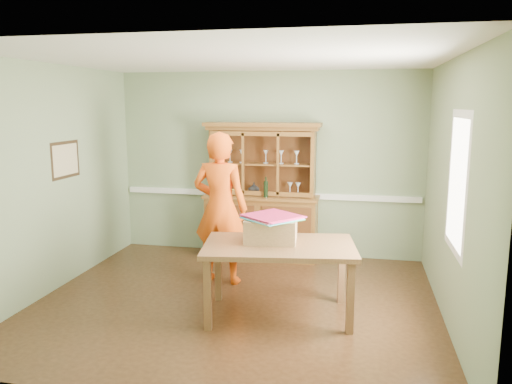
% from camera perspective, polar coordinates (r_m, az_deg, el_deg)
% --- Properties ---
extents(floor, '(4.50, 4.50, 0.00)m').
position_cam_1_polar(floor, '(5.83, -2.33, -12.48)').
color(floor, '#4C2E18').
rests_on(floor, ground).
extents(ceiling, '(4.50, 4.50, 0.00)m').
position_cam_1_polar(ceiling, '(5.40, -2.54, 15.01)').
color(ceiling, white).
rests_on(ceiling, wall_back).
extents(wall_back, '(4.50, 0.00, 4.50)m').
position_cam_1_polar(wall_back, '(7.39, 1.39, 3.19)').
color(wall_back, gray).
rests_on(wall_back, floor).
extents(wall_left, '(0.00, 4.00, 4.00)m').
position_cam_1_polar(wall_left, '(6.39, -22.40, 1.35)').
color(wall_left, gray).
rests_on(wall_left, floor).
extents(wall_right, '(0.00, 4.00, 4.00)m').
position_cam_1_polar(wall_right, '(5.37, 21.53, -0.10)').
color(wall_right, gray).
rests_on(wall_right, floor).
extents(wall_front, '(4.50, 0.00, 4.50)m').
position_cam_1_polar(wall_front, '(3.59, -10.32, -4.32)').
color(wall_front, gray).
rests_on(wall_front, floor).
extents(chair_rail, '(4.41, 0.05, 0.08)m').
position_cam_1_polar(chair_rail, '(7.43, 1.34, -0.28)').
color(chair_rail, white).
rests_on(chair_rail, wall_back).
extents(framed_map, '(0.03, 0.60, 0.46)m').
position_cam_1_polar(framed_map, '(6.60, -20.91, 3.46)').
color(framed_map, '#312213').
rests_on(framed_map, wall_left).
extents(window_panel, '(0.03, 0.96, 1.36)m').
position_cam_1_polar(window_panel, '(5.05, 21.96, 0.99)').
color(window_panel, white).
rests_on(window_panel, wall_right).
extents(china_hutch, '(1.68, 0.55, 1.97)m').
position_cam_1_polar(china_hutch, '(7.29, 0.68, -2.12)').
color(china_hutch, brown).
rests_on(china_hutch, floor).
extents(dining_table, '(1.69, 1.16, 0.78)m').
position_cam_1_polar(dining_table, '(5.27, 2.67, -6.95)').
color(dining_table, brown).
rests_on(dining_table, floor).
extents(cardboard_box, '(0.57, 0.47, 0.25)m').
position_cam_1_polar(cardboard_box, '(5.32, 1.72, -4.33)').
color(cardboard_box, tan).
rests_on(cardboard_box, dining_table).
extents(kite_stack, '(0.69, 0.69, 0.04)m').
position_cam_1_polar(kite_stack, '(5.25, 1.95, -2.88)').
color(kite_stack, green).
rests_on(kite_stack, cardboard_box).
extents(person, '(0.72, 0.50, 1.90)m').
position_cam_1_polar(person, '(6.22, -4.09, -1.86)').
color(person, '#F5540F').
rests_on(person, floor).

